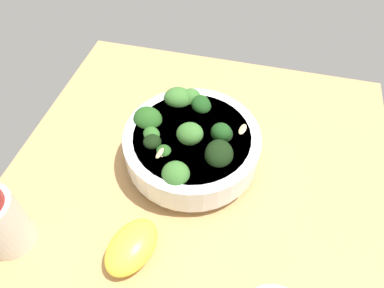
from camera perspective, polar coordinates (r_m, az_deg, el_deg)
name	(u,v)px	position (r cm, az deg, el deg)	size (l,w,h in cm)	color
ground_plane	(198,182)	(54.45, 0.91, -6.20)	(57.64, 57.64, 3.45)	tan
bowl_of_broccoli	(191,142)	(51.61, -0.16, 0.31)	(19.94, 20.28, 9.54)	white
lemon_wedge	(132,247)	(46.27, -9.84, -16.21)	(8.23, 5.52, 3.69)	yellow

